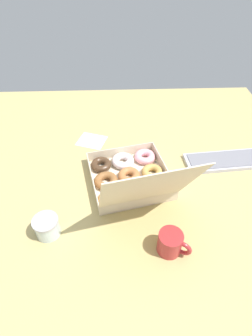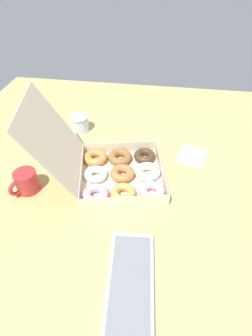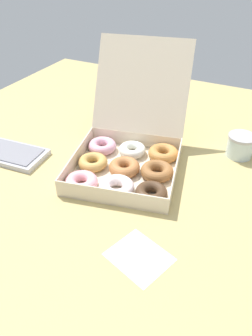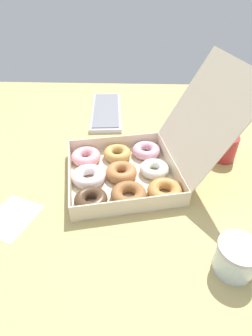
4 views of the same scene
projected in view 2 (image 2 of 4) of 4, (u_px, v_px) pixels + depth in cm
name	position (u px, v px, depth cm)	size (l,w,h in cm)	color
ground_plane	(118.00, 175.00, 113.25)	(180.00, 180.00, 2.00)	tan
donut_box	(116.00, 170.00, 108.47)	(43.67, 56.09, 35.68)	beige
keyboard	(130.00, 294.00, 73.95)	(40.38, 16.78, 2.20)	#BAB9C6
coffee_mug	(26.00, 182.00, 102.41)	(11.67, 9.06, 9.05)	#B02D2F
glass_jar	(80.00, 123.00, 134.89)	(9.56, 9.56, 8.07)	silver
paper_napkin	(192.00, 156.00, 121.65)	(14.27, 12.13, 0.15)	white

